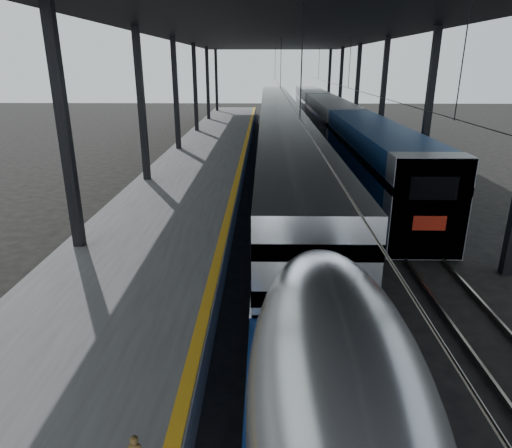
{
  "coord_description": "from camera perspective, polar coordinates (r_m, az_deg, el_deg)",
  "views": [
    {
      "loc": [
        0.85,
        -10.16,
        7.19
      ],
      "look_at": [
        0.58,
        4.56,
        2.0
      ],
      "focal_mm": 32.0,
      "sensor_mm": 36.0,
      "label": 1
    }
  ],
  "objects": [
    {
      "name": "ground",
      "position": [
        12.48,
        -3.16,
        -15.8
      ],
      "size": [
        160.0,
        160.0,
        0.0
      ],
      "primitive_type": "plane",
      "color": "black",
      "rests_on": "ground"
    },
    {
      "name": "canopy",
      "position": [
        30.24,
        3.33,
        23.04
      ],
      "size": [
        18.0,
        75.0,
        9.47
      ],
      "color": "black",
      "rests_on": "ground"
    },
    {
      "name": "yellow_strip",
      "position": [
        30.83,
        -1.85,
        7.83
      ],
      "size": [
        0.3,
        80.0,
        0.01
      ],
      "primitive_type": "cube",
      "color": "orange",
      "rests_on": "platform"
    },
    {
      "name": "platform",
      "position": [
        31.2,
        -7.02,
        6.89
      ],
      "size": [
        6.0,
        80.0,
        1.0
      ],
      "primitive_type": "cube",
      "color": "#4C4C4F",
      "rests_on": "ground"
    },
    {
      "name": "rails",
      "position": [
        31.2,
        7.8,
        6.07
      ],
      "size": [
        6.52,
        80.0,
        0.16
      ],
      "color": "slate",
      "rests_on": "ground"
    },
    {
      "name": "tgv_train",
      "position": [
        33.87,
        3.06,
        10.52
      ],
      "size": [
        2.93,
        65.2,
        4.21
      ],
      "color": "silver",
      "rests_on": "ground"
    },
    {
      "name": "second_train",
      "position": [
        44.15,
        9.3,
        12.48
      ],
      "size": [
        2.93,
        56.05,
        4.03
      ],
      "color": "navy",
      "rests_on": "ground"
    }
  ]
}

